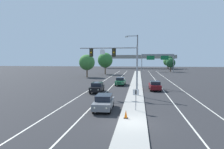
{
  "coord_description": "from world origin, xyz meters",
  "views": [
    {
      "loc": [
        0.5,
        -16.52,
        5.35
      ],
      "look_at": [
        -3.2,
        11.46,
        3.2
      ],
      "focal_mm": 32.58,
      "sensor_mm": 36.0,
      "label": 1
    }
  ],
  "objects_px": {
    "car_receding_darkred": "(155,86)",
    "highway_sign_gantry": "(158,57)",
    "car_oncoming_green": "(120,81)",
    "tree_far_left_c": "(105,60)",
    "street_lamp_median": "(136,57)",
    "overhead_signal_mast": "(118,59)",
    "tree_far_right_b": "(171,63)",
    "tree_far_right_a": "(169,60)",
    "car_oncoming_grey": "(104,102)",
    "tree_far_right_c": "(167,62)",
    "traffic_cone_median_nose": "(126,114)",
    "tree_far_left_a": "(87,62)",
    "median_sign_post": "(136,96)",
    "car_oncoming_black": "(97,87)"
  },
  "relations": [
    {
      "from": "highway_sign_gantry",
      "to": "traffic_cone_median_nose",
      "type": "bearing_deg",
      "value": -97.28
    },
    {
      "from": "car_receding_darkred",
      "to": "traffic_cone_median_nose",
      "type": "bearing_deg",
      "value": -102.25
    },
    {
      "from": "car_receding_darkred",
      "to": "highway_sign_gantry",
      "type": "bearing_deg",
      "value": 84.47
    },
    {
      "from": "car_oncoming_grey",
      "to": "car_oncoming_black",
      "type": "xyz_separation_m",
      "value": [
        -3.02,
        11.06,
        0.0
      ]
    },
    {
      "from": "tree_far_right_c",
      "to": "street_lamp_median",
      "type": "bearing_deg",
      "value": -102.76
    },
    {
      "from": "traffic_cone_median_nose",
      "to": "median_sign_post",
      "type": "bearing_deg",
      "value": 74.4
    },
    {
      "from": "tree_far_right_b",
      "to": "traffic_cone_median_nose",
      "type": "bearing_deg",
      "value": -101.47
    },
    {
      "from": "median_sign_post",
      "to": "traffic_cone_median_nose",
      "type": "height_order",
      "value": "median_sign_post"
    },
    {
      "from": "street_lamp_median",
      "to": "tree_far_left_a",
      "type": "bearing_deg",
      "value": 130.22
    },
    {
      "from": "street_lamp_median",
      "to": "tree_far_right_a",
      "type": "height_order",
      "value": "street_lamp_median"
    },
    {
      "from": "tree_far_right_a",
      "to": "car_oncoming_green",
      "type": "bearing_deg",
      "value": -105.69
    },
    {
      "from": "car_oncoming_grey",
      "to": "car_receding_darkred",
      "type": "distance_m",
      "value": 15.76
    },
    {
      "from": "car_oncoming_grey",
      "to": "tree_far_right_b",
      "type": "relative_size",
      "value": 0.78
    },
    {
      "from": "car_oncoming_black",
      "to": "car_oncoming_green",
      "type": "height_order",
      "value": "same"
    },
    {
      "from": "car_oncoming_green",
      "to": "car_receding_darkred",
      "type": "relative_size",
      "value": 1.0
    },
    {
      "from": "car_oncoming_black",
      "to": "traffic_cone_median_nose",
      "type": "bearing_deg",
      "value": -68.86
    },
    {
      "from": "overhead_signal_mast",
      "to": "car_oncoming_green",
      "type": "relative_size",
      "value": 1.88
    },
    {
      "from": "car_oncoming_black",
      "to": "tree_far_right_b",
      "type": "height_order",
      "value": "tree_far_right_b"
    },
    {
      "from": "median_sign_post",
      "to": "tree_far_left_c",
      "type": "height_order",
      "value": "tree_far_left_c"
    },
    {
      "from": "overhead_signal_mast",
      "to": "car_receding_darkred",
      "type": "height_order",
      "value": "overhead_signal_mast"
    },
    {
      "from": "overhead_signal_mast",
      "to": "tree_far_right_b",
      "type": "distance_m",
      "value": 61.45
    },
    {
      "from": "overhead_signal_mast",
      "to": "tree_far_left_c",
      "type": "distance_m",
      "value": 42.37
    },
    {
      "from": "car_oncoming_green",
      "to": "tree_far_right_a",
      "type": "height_order",
      "value": "tree_far_right_a"
    },
    {
      "from": "car_oncoming_green",
      "to": "tree_far_left_c",
      "type": "xyz_separation_m",
      "value": [
        -8.06,
        29.38,
        4.15
      ]
    },
    {
      "from": "car_oncoming_black",
      "to": "tree_far_left_a",
      "type": "xyz_separation_m",
      "value": [
        -8.54,
        26.56,
        3.55
      ]
    },
    {
      "from": "overhead_signal_mast",
      "to": "highway_sign_gantry",
      "type": "distance_m",
      "value": 58.07
    },
    {
      "from": "tree_far_left_c",
      "to": "traffic_cone_median_nose",
      "type": "bearing_deg",
      "value": -78.65
    },
    {
      "from": "street_lamp_median",
      "to": "tree_far_left_c",
      "type": "bearing_deg",
      "value": 110.81
    },
    {
      "from": "car_oncoming_grey",
      "to": "tree_far_left_a",
      "type": "height_order",
      "value": "tree_far_left_a"
    },
    {
      "from": "car_oncoming_green",
      "to": "tree_far_right_a",
      "type": "distance_m",
      "value": 71.02
    },
    {
      "from": "car_receding_darkred",
      "to": "tree_far_left_a",
      "type": "xyz_separation_m",
      "value": [
        -17.95,
        23.22,
        3.55
      ]
    },
    {
      "from": "tree_far_right_b",
      "to": "tree_far_right_a",
      "type": "bearing_deg",
      "value": 84.14
    },
    {
      "from": "median_sign_post",
      "to": "car_receding_darkred",
      "type": "distance_m",
      "value": 15.1
    },
    {
      "from": "car_receding_darkred",
      "to": "highway_sign_gantry",
      "type": "height_order",
      "value": "highway_sign_gantry"
    },
    {
      "from": "car_oncoming_grey",
      "to": "tree_far_right_a",
      "type": "xyz_separation_m",
      "value": [
        19.11,
        88.76,
        3.79
      ]
    },
    {
      "from": "highway_sign_gantry",
      "to": "tree_far_left_c",
      "type": "relative_size",
      "value": 1.74
    },
    {
      "from": "traffic_cone_median_nose",
      "to": "car_receding_darkred",
      "type": "bearing_deg",
      "value": 77.75
    },
    {
      "from": "median_sign_post",
      "to": "tree_far_right_c",
      "type": "xyz_separation_m",
      "value": [
        14.97,
        87.89,
        2.43
      ]
    },
    {
      "from": "highway_sign_gantry",
      "to": "tree_far_right_b",
      "type": "distance_m",
      "value": 6.47
    },
    {
      "from": "tree_far_left_a",
      "to": "tree_far_right_a",
      "type": "xyz_separation_m",
      "value": [
        30.67,
        51.14,
        0.24
      ]
    },
    {
      "from": "highway_sign_gantry",
      "to": "tree_far_left_a",
      "type": "height_order",
      "value": "highway_sign_gantry"
    },
    {
      "from": "car_oncoming_green",
      "to": "median_sign_post",
      "type": "bearing_deg",
      "value": -80.64
    },
    {
      "from": "highway_sign_gantry",
      "to": "car_oncoming_grey",
      "type": "bearing_deg",
      "value": -99.82
    },
    {
      "from": "tree_far_right_a",
      "to": "tree_far_left_c",
      "type": "relative_size",
      "value": 0.93
    },
    {
      "from": "median_sign_post",
      "to": "street_lamp_median",
      "type": "distance_m",
      "value": 21.07
    },
    {
      "from": "street_lamp_median",
      "to": "car_receding_darkred",
      "type": "xyz_separation_m",
      "value": [
        3.28,
        -5.88,
        -4.97
      ]
    },
    {
      "from": "tree_far_left_c",
      "to": "car_oncoming_green",
      "type": "bearing_deg",
      "value": -74.66
    },
    {
      "from": "tree_far_left_a",
      "to": "tree_far_right_c",
      "type": "xyz_separation_m",
      "value": [
        29.89,
        49.9,
        -0.36
      ]
    },
    {
      "from": "street_lamp_median",
      "to": "highway_sign_gantry",
      "type": "xyz_separation_m",
      "value": [
        8.22,
        45.19,
        0.37
      ]
    },
    {
      "from": "car_oncoming_green",
      "to": "tree_far_right_c",
      "type": "height_order",
      "value": "tree_far_right_c"
    }
  ]
}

